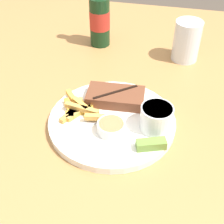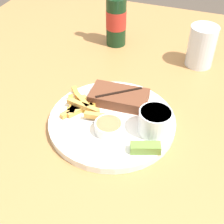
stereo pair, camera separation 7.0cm
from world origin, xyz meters
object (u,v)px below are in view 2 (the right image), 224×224
dinner_plate (112,121)px  pickle_spear (145,148)px  coleslaw_cup (155,121)px  beer_bottle (116,18)px  fork_utensil (79,122)px  dipping_sauce_cup (109,127)px  steak_portion (119,97)px  drinking_glass (202,46)px

dinner_plate → pickle_spear: bearing=-35.4°
coleslaw_cup → beer_bottle: size_ratio=0.29×
pickle_spear → fork_utensil: size_ratio=0.55×
dipping_sauce_cup → pickle_spear: (0.09, -0.03, -0.00)m
pickle_spear → fork_utensil: bearing=169.4°
dinner_plate → coleslaw_cup: coleslaw_cup is taller
dinner_plate → fork_utensil: fork_utensil is taller
steak_portion → pickle_spear: size_ratio=2.15×
dinner_plate → drinking_glass: 0.37m
drinking_glass → dipping_sauce_cup: bearing=-110.8°
drinking_glass → dinner_plate: bearing=-114.2°
beer_bottle → dinner_plate: bearing=-71.7°
pickle_spear → dipping_sauce_cup: bearing=162.2°
dinner_plate → dipping_sauce_cup: 0.05m
pickle_spear → drinking_glass: 0.41m
coleslaw_cup → fork_utensil: (-0.17, -0.03, -0.03)m
steak_portion → drinking_glass: bearing=59.9°
dinner_plate → dipping_sauce_cup: dipping_sauce_cup is taller
dinner_plate → beer_bottle: size_ratio=1.19×
coleslaw_cup → fork_utensil: bearing=-169.0°
dipping_sauce_cup → beer_bottle: size_ratio=0.26×
coleslaw_cup → pickle_spear: 0.07m
pickle_spear → beer_bottle: beer_bottle is taller
steak_portion → dipping_sauce_cup: steak_portion is taller
steak_portion → beer_bottle: 0.33m
dinner_plate → dipping_sauce_cup: size_ratio=4.67×
pickle_spear → drinking_glass: bearing=82.8°
dipping_sauce_cup → beer_bottle: 0.43m
coleslaw_cup → pickle_spear: (-0.00, -0.06, -0.02)m
steak_portion → drinking_glass: drinking_glass is taller
beer_bottle → drinking_glass: (0.27, -0.03, -0.03)m
fork_utensil → beer_bottle: (-0.06, 0.41, 0.07)m
coleslaw_cup → drinking_glass: bearing=81.8°
steak_portion → dipping_sauce_cup: bearing=-82.8°
dipping_sauce_cup → fork_utensil: bearing=178.6°
steak_portion → fork_utensil: size_ratio=1.18×
steak_portion → drinking_glass: (0.16, 0.27, 0.03)m
fork_utensil → drinking_glass: 0.43m
steak_portion → pickle_spear: (0.10, -0.13, -0.00)m
dinner_plate → drinking_glass: size_ratio=2.46×
drinking_glass → fork_utensil: bearing=-120.1°
dinner_plate → dipping_sauce_cup: (0.01, -0.04, 0.02)m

